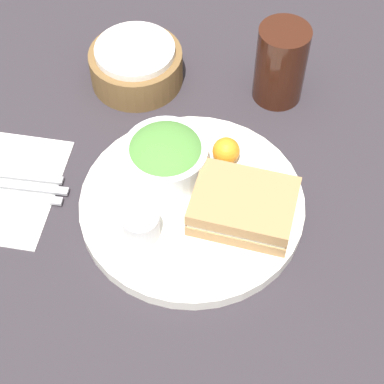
# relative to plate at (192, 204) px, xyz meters

# --- Properties ---
(ground_plane) EXTENTS (4.00, 4.00, 0.00)m
(ground_plane) POSITION_rel_plate_xyz_m (0.00, 0.00, -0.01)
(ground_plane) COLOR #2D282D
(plate) EXTENTS (0.32, 0.32, 0.02)m
(plate) POSITION_rel_plate_xyz_m (0.00, 0.00, 0.00)
(plate) COLOR white
(plate) RESTS_ON ground_plane
(sandwich) EXTENTS (0.15, 0.11, 0.05)m
(sandwich) POSITION_rel_plate_xyz_m (0.07, -0.01, 0.03)
(sandwich) COLOR #A37A4C
(sandwich) RESTS_ON plate
(salad_bowl) EXTENTS (0.12, 0.12, 0.06)m
(salad_bowl) POSITION_rel_plate_xyz_m (-0.05, 0.05, 0.04)
(salad_bowl) COLOR white
(salad_bowl) RESTS_ON plate
(dressing_cup) EXTENTS (0.05, 0.05, 0.04)m
(dressing_cup) POSITION_rel_plate_xyz_m (-0.06, -0.06, 0.03)
(dressing_cup) COLOR #B7B7BC
(dressing_cup) RESTS_ON plate
(orange_wedge) EXTENTS (0.04, 0.04, 0.04)m
(orange_wedge) POSITION_rel_plate_xyz_m (0.04, 0.08, 0.03)
(orange_wedge) COLOR orange
(orange_wedge) RESTS_ON plate
(drink_glass) EXTENTS (0.08, 0.08, 0.13)m
(drink_glass) POSITION_rel_plate_xyz_m (0.10, 0.25, 0.06)
(drink_glass) COLOR #38190F
(drink_glass) RESTS_ON ground_plane
(bread_basket) EXTENTS (0.15, 0.15, 0.07)m
(bread_basket) POSITION_rel_plate_xyz_m (-0.13, 0.24, 0.02)
(bread_basket) COLOR brown
(bread_basket) RESTS_ON ground_plane
(napkin) EXTENTS (0.14, 0.20, 0.00)m
(napkin) POSITION_rel_plate_xyz_m (-0.27, -0.01, -0.01)
(napkin) COLOR white
(napkin) RESTS_ON ground_plane
(fork) EXTENTS (0.17, 0.02, 0.01)m
(fork) POSITION_rel_plate_xyz_m (-0.27, -0.03, -0.00)
(fork) COLOR #B2B2B7
(fork) RESTS_ON napkin
(knife) EXTENTS (0.18, 0.02, 0.01)m
(knife) POSITION_rel_plate_xyz_m (-0.27, -0.01, -0.00)
(knife) COLOR #B2B2B7
(knife) RESTS_ON napkin
(spoon) EXTENTS (0.15, 0.02, 0.01)m
(spoon) POSITION_rel_plate_xyz_m (-0.27, 0.01, -0.00)
(spoon) COLOR #B2B2B7
(spoon) RESTS_ON napkin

